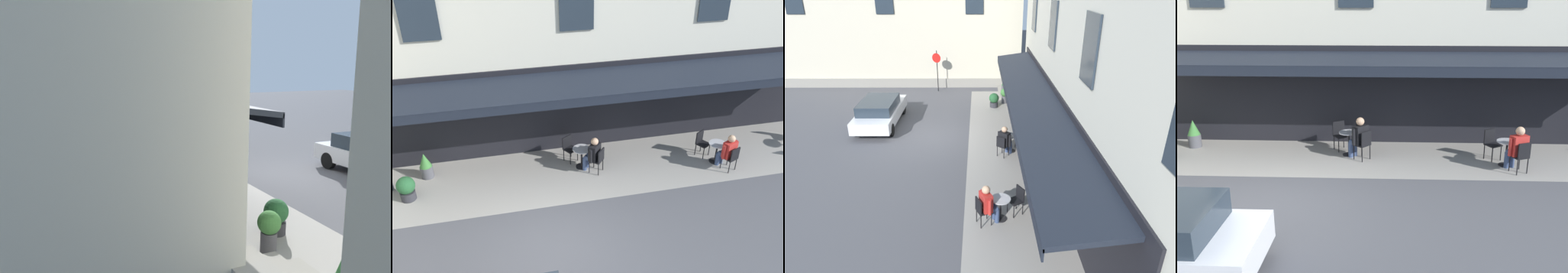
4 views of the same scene
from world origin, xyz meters
TOP-DOWN VIEW (x-y plane):
  - ground_plane at (0.00, 0.00)m, footprint 70.00×70.00m
  - sidewalk_cafe_terrace at (-3.25, -3.40)m, footprint 20.50×3.20m
  - cafe_table_near_entrance at (-1.51, -3.61)m, footprint 0.60×0.60m
  - cafe_chair_black_kerbside at (-2.00, -3.21)m, footprint 0.56×0.56m
  - cafe_chair_black_facing_street at (-1.17, -4.15)m, footprint 0.55×0.55m
  - cafe_table_mid_terrace at (-6.12, -2.92)m, footprint 0.60×0.60m
  - cafe_chair_black_corner_right at (-6.37, -2.34)m, footprint 0.52×0.52m
  - cafe_chair_black_near_door at (-5.80, -3.46)m, footprint 0.55×0.55m
  - seated_patron_in_red at (-6.28, -2.54)m, footprint 0.62×0.63m
  - seated_companion_in_black at (-1.83, -3.35)m, footprint 0.63×0.61m
  - potted_plant_under_sign at (4.06, -3.12)m, footprint 0.56×0.56m
  - potted_plant_entrance_right at (3.58, -4.18)m, footprint 0.41×0.41m

SIDE VIEW (x-z plane):
  - ground_plane at x=0.00m, z-range 0.00..0.00m
  - sidewalk_cafe_terrace at x=-3.25m, z-range 0.00..0.01m
  - potted_plant_under_sign at x=4.06m, z-range 0.02..0.83m
  - potted_plant_entrance_right at x=3.58m, z-range -0.01..0.90m
  - cafe_table_near_entrance at x=-1.51m, z-range 0.12..0.87m
  - cafe_table_mid_terrace at x=-6.12m, z-range 0.12..0.87m
  - cafe_chair_black_kerbside at x=-2.00m, z-range 0.09..1.00m
  - cafe_chair_black_facing_street at x=-1.17m, z-range 0.09..1.00m
  - cafe_chair_black_corner_right at x=-6.37m, z-range 0.09..1.00m
  - cafe_chair_black_near_door at x=-5.80m, z-range 0.09..1.00m
  - seated_companion_in_black at x=-1.83m, z-range 0.05..1.34m
  - seated_patron_in_red at x=-6.28m, z-range 0.05..1.35m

